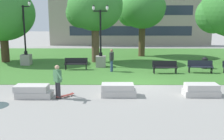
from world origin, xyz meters
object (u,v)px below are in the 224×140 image
(concrete_block_center, at_px, (33,91))
(person_bystander_near_lawn, at_px, (112,59))
(skateboard, at_px, (65,96))
(park_bench_near_left, at_px, (165,66))
(concrete_block_right, at_px, (201,90))
(park_bench_far_right, at_px, (76,63))
(lamp_post_center, at_px, (26,52))
(lamp_post_left, at_px, (101,55))
(trash_bin, at_px, (205,62))
(concrete_block_left, at_px, (118,90))
(park_bench_near_right, at_px, (200,66))
(person_skateboarder, at_px, (58,80))

(concrete_block_center, distance_m, person_bystander_near_lawn, 7.76)
(skateboard, distance_m, park_bench_near_left, 8.68)
(concrete_block_right, bearing_deg, person_bystander_near_lawn, 126.58)
(concrete_block_center, bearing_deg, park_bench_far_right, 81.25)
(concrete_block_right, distance_m, lamp_post_center, 15.26)
(concrete_block_center, relative_size, lamp_post_left, 0.37)
(trash_bin, bearing_deg, concrete_block_left, -132.81)
(park_bench_near_right, bearing_deg, person_bystander_near_lawn, 176.44)
(concrete_block_right, height_order, park_bench_near_left, park_bench_near_left)
(concrete_block_right, distance_m, park_bench_near_left, 5.78)
(concrete_block_right, height_order, skateboard, concrete_block_right)
(concrete_block_center, bearing_deg, concrete_block_right, 2.05)
(lamp_post_center, xyz_separation_m, trash_bin, (14.90, -1.60, -0.61))
(concrete_block_left, distance_m, concrete_block_right, 4.32)
(park_bench_near_left, height_order, park_bench_far_right, same)
(park_bench_near_left, xyz_separation_m, person_bystander_near_lawn, (-3.90, 0.61, 0.45))
(park_bench_near_left, relative_size, park_bench_far_right, 1.00)
(concrete_block_left, bearing_deg, person_bystander_near_lawn, 93.38)
(concrete_block_left, height_order, person_skateboarder, person_skateboarder)
(concrete_block_center, xyz_separation_m, park_bench_near_left, (7.86, 6.03, 0.23))
(concrete_block_center, bearing_deg, concrete_block_left, 3.62)
(concrete_block_center, distance_m, concrete_block_right, 8.66)
(concrete_block_left, bearing_deg, concrete_block_right, 0.47)
(park_bench_near_left, height_order, lamp_post_center, lamp_post_center)
(person_bystander_near_lawn, bearing_deg, concrete_block_center, -120.79)
(lamp_post_left, xyz_separation_m, trash_bin, (8.39, -0.70, -0.54))
(lamp_post_left, height_order, person_bystander_near_lawn, lamp_post_left)
(concrete_block_center, relative_size, park_bench_far_right, 1.04)
(park_bench_near_right, height_order, lamp_post_left, lamp_post_left)
(concrete_block_center, height_order, park_bench_near_right, park_bench_near_right)
(park_bench_far_right, xyz_separation_m, lamp_post_center, (-4.62, 2.10, 0.57))
(concrete_block_right, xyz_separation_m, person_bystander_near_lawn, (-4.70, 6.33, 0.68))
(concrete_block_center, relative_size, lamp_post_center, 0.34)
(park_bench_far_right, bearing_deg, person_bystander_near_lawn, -15.80)
(park_bench_near_right, height_order, park_bench_far_right, same)
(park_bench_near_left, distance_m, lamp_post_left, 5.50)
(trash_bin, bearing_deg, skateboard, -141.10)
(concrete_block_left, distance_m, skateboard, 2.73)
(trash_bin, bearing_deg, park_bench_far_right, -177.23)
(concrete_block_left, height_order, lamp_post_left, lamp_post_left)
(concrete_block_center, distance_m, concrete_block_left, 4.34)
(concrete_block_left, relative_size, park_bench_near_right, 0.97)
(skateboard, xyz_separation_m, park_bench_far_right, (-0.47, 7.42, 0.45))
(lamp_post_center, height_order, trash_bin, lamp_post_center)
(concrete_block_center, relative_size, person_skateboarder, 1.10)
(lamp_post_left, bearing_deg, park_bench_near_right, -17.79)
(concrete_block_center, xyz_separation_m, concrete_block_right, (8.65, 0.31, 0.00))
(lamp_post_left, distance_m, lamp_post_center, 6.57)
(concrete_block_right, distance_m, person_skateboarder, 7.39)
(concrete_block_right, distance_m, park_bench_near_right, 6.21)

